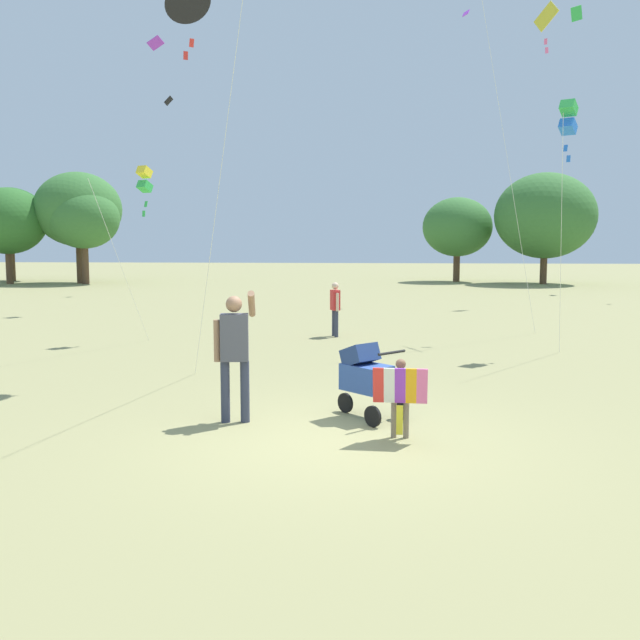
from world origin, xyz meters
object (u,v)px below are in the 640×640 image
Objects in this scene: kite_adult_black at (188,5)px; kite_orange_delta at (568,119)px; person_adult_flyer at (235,347)px; kite_blue_high at (144,180)px; person_red_shirt at (335,305)px; stroller at (366,374)px; child_with_butterfly_kite at (400,391)px; kite_green_novelty at (543,31)px.

kite_adult_black is 7.90m from kite_orange_delta.
kite_blue_high is (-3.51, 7.39, 2.75)m from person_adult_flyer.
kite_blue_high reaches higher than person_adult_flyer.
kite_adult_black is 7.89m from person_red_shirt.
kite_orange_delta is 3.92× the size of person_red_shirt.
kite_orange_delta is at bearing -6.83° from kite_blue_high.
kite_adult_black is at bearing 136.20° from stroller.
person_red_shirt is (0.89, 8.41, -0.22)m from person_adult_flyer.
child_with_butterfly_kite is 0.12× the size of kite_green_novelty.
person_red_shirt is at bearing 83.94° from person_adult_flyer.
person_red_shirt is (4.40, 1.02, -2.97)m from kite_blue_high.
kite_blue_high reaches higher than child_with_butterfly_kite.
kite_orange_delta is 9.44m from kite_blue_high.
kite_green_novelty is (3.74, 9.90, 6.84)m from child_with_butterfly_kite.
person_adult_flyer is 12.71m from kite_green_novelty.
kite_adult_black is at bearing -62.31° from kite_blue_high.
kite_orange_delta is 0.64× the size of kite_green_novelty.
kite_orange_delta is 6.74m from person_red_shirt.
kite_adult_black reaches higher than stroller.
person_red_shirt is at bearing -170.38° from kite_green_novelty.
kite_orange_delta reaches higher than child_with_butterfly_kite.
stroller reaches higher than child_with_butterfly_kite.
kite_green_novelty is (0.09, 2.98, 2.55)m from kite_orange_delta.
kite_orange_delta is at bearing 55.47° from stroller.
person_red_shirt is (-1.26, 9.05, 0.20)m from child_with_butterfly_kite.
kite_blue_high is (-9.40, -1.87, -3.67)m from kite_green_novelty.
kite_orange_delta is 1.28× the size of kite_blue_high.
stroller is 9.33m from kite_blue_high.
kite_adult_black reaches higher than kite_blue_high.
kite_blue_high reaches higher than stroller.
kite_adult_black is (-3.09, 2.96, 5.77)m from stroller.
person_adult_flyer is 0.26× the size of kite_adult_black.
stroller is at bearing -124.53° from kite_orange_delta.
child_with_butterfly_kite is at bearing -16.60° from person_adult_flyer.
kite_green_novelty is at bearing 11.23° from kite_blue_high.
kite_orange_delta is at bearing 47.22° from person_adult_flyer.
person_adult_flyer is at bearing -132.78° from kite_orange_delta.
person_adult_flyer is 0.43× the size of kite_blue_high.
person_adult_flyer reaches higher than stroller.
kite_green_novelty reaches higher than kite_adult_black.
kite_orange_delta reaches higher than kite_blue_high.
kite_green_novelty reaches higher than kite_blue_high.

